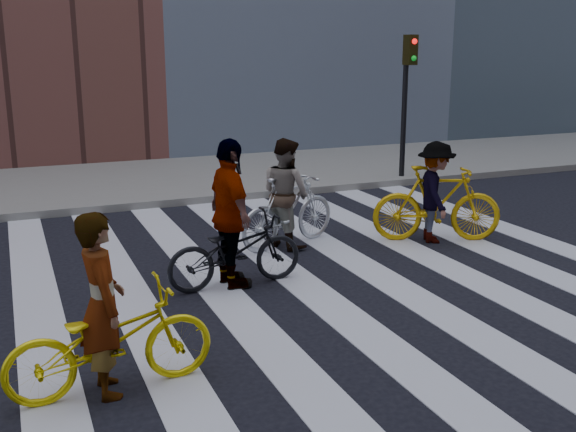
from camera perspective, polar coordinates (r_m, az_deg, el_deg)
ground at (r=9.28m, az=4.24°, el=-5.22°), size 100.00×100.00×0.00m
sidewalk_far at (r=16.08m, az=-7.98°, el=3.28°), size 100.00×5.00×0.15m
zebra_crosswalk at (r=9.28m, az=4.24°, el=-5.19°), size 8.25×10.00×0.01m
traffic_signal at (r=15.59m, az=10.06°, el=11.04°), size 0.22×0.42×3.33m
bike_yellow_left at (r=6.38m, az=-14.81°, el=-10.16°), size 1.92×0.76×0.99m
bike_silver_mid at (r=10.56m, az=0.04°, el=0.45°), size 1.97×1.15×1.14m
bike_yellow_right at (r=11.08m, az=12.51°, el=1.02°), size 2.13×1.34×1.24m
bike_dark_rear at (r=8.83m, az=-4.51°, el=-2.95°), size 1.87×0.73×0.97m
rider_left at (r=6.24m, az=-15.47°, el=-7.24°), size 0.44×0.64×1.70m
rider_mid at (r=10.48m, az=-0.21°, el=1.96°), size 0.89×1.01×1.72m
rider_right at (r=11.01m, az=12.35°, el=1.98°), size 0.97×1.20×1.62m
rider_rear at (r=8.68m, az=-4.89°, el=0.15°), size 0.53×1.17×1.96m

